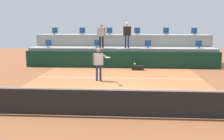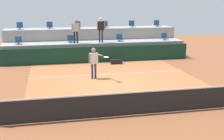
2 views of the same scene
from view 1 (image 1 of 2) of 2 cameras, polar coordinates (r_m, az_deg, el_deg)
The scene contains 22 objects.
ground_plane at distance 12.89m, azimuth 0.84°, elevation -3.74°, with size 40.00×40.00×0.00m, color brown.
court_inner_paint at distance 13.87m, azimuth 1.09°, elevation -2.78°, with size 9.00×10.00×0.01m, color #A36038.
court_service_line at distance 15.23m, azimuth 1.37°, elevation -1.65°, with size 9.00×0.06×0.00m, color silver.
tennis_net at distance 8.90m, azimuth -0.67°, elevation -6.49°, with size 10.48×0.08×1.07m.
sponsor_backboard at distance 18.70m, azimuth 1.93°, elevation 2.11°, with size 13.00×0.16×1.10m, color #0F3323.
seating_tier_lower at distance 19.98m, azimuth 2.08°, elevation 2.80°, with size 13.00×1.80×1.25m, color gray.
seating_tier_upper at distance 21.72m, azimuth 2.26°, elevation 4.47°, with size 13.00×1.80×2.10m, color gray.
stadium_chair_lower_far_left at distance 20.72m, azimuth -12.85°, elevation 5.14°, with size 0.44×0.40×0.52m.
stadium_chair_lower_left at distance 19.98m, azimuth -3.03°, elevation 5.21°, with size 0.44×0.40×0.52m.
stadium_chair_lower_right at distance 19.85m, azimuth 7.31°, elevation 5.12°, with size 0.44×0.40×0.52m.
stadium_chair_lower_far_right at distance 20.34m, azimuth 17.24°, elevation 4.88°, with size 0.44×0.40×0.52m.
stadium_chair_upper_far_left at distance 22.40m, azimuth -11.58°, elevation 7.68°, with size 0.44×0.40×0.52m.
stadium_chair_upper_left at distance 21.92m, azimuth -6.09°, elevation 7.78°, with size 0.44×0.40×0.52m.
stadium_chair_upper_mid_left at distance 21.65m, azimuth -0.54°, elevation 7.81°, with size 0.44×0.40×0.52m.
stadium_chair_upper_mid_right at distance 21.57m, azimuth 5.15°, elevation 7.77°, with size 0.44×0.40×0.52m.
stadium_chair_upper_right at distance 21.72m, azimuth 10.95°, elevation 7.64°, with size 0.44×0.40×0.52m.
stadium_chair_upper_far_right at distance 22.06m, azimuth 16.42°, elevation 7.46°, with size 0.44×0.40×0.52m.
tennis_player at distance 14.36m, azimuth -2.69°, elevation 1.82°, with size 1.00×1.13×1.69m.
spectator_in_white at distance 19.51m, azimuth -2.17°, elevation 7.44°, with size 0.59×0.24×1.67m.
spectator_in_grey at distance 19.39m, azimuth 3.08°, elevation 7.64°, with size 0.62×0.26×1.77m.
tennis_ball at distance 10.73m, azimuth 4.66°, elevation 1.27°, with size 0.07×0.07×0.07m.
equipment_bag at distance 17.90m, azimuth 5.26°, elevation 0.45°, with size 0.76×0.28×0.30m, color black.
Camera 1 is at (0.73, -12.53, 2.95)m, focal length 44.95 mm.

